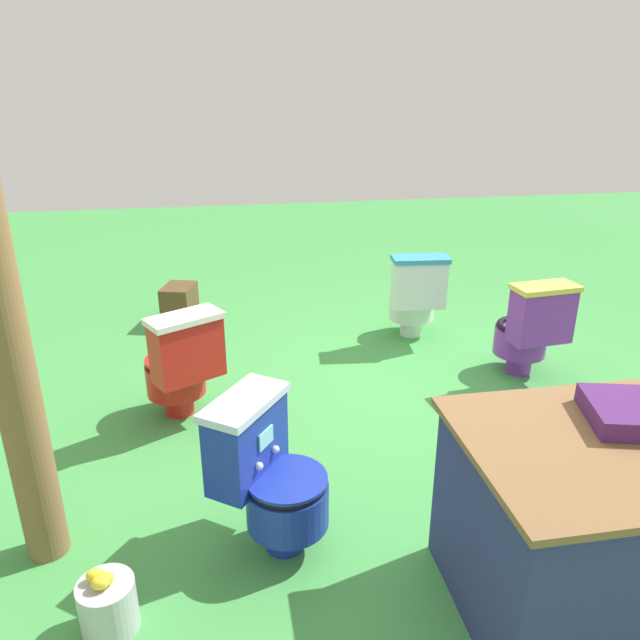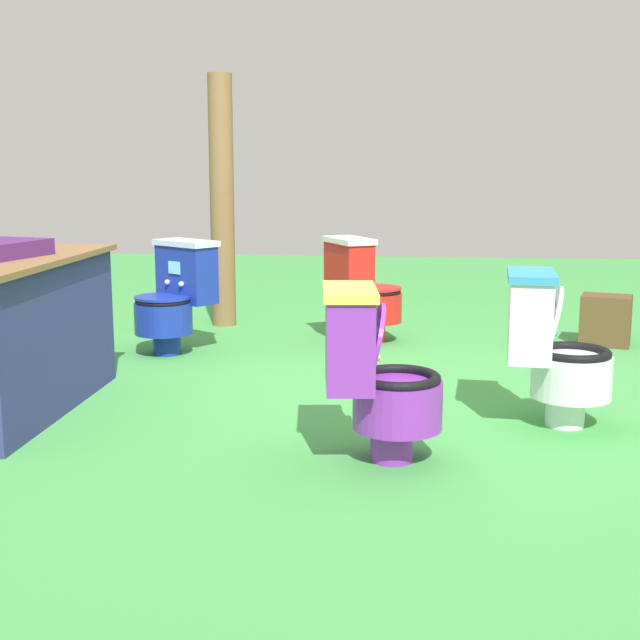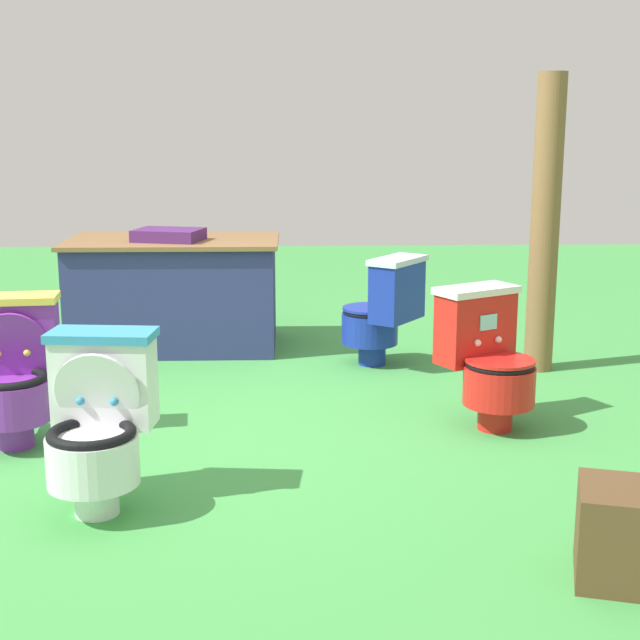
{
  "view_description": "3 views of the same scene",
  "coord_description": "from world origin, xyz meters",
  "px_view_note": "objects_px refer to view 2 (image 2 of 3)",
  "views": [
    {
      "loc": [
        1.12,
        3.38,
        2.0
      ],
      "look_at": [
        0.5,
        -0.28,
        0.52
      ],
      "focal_mm": 33.98,
      "sensor_mm": 36.0,
      "label": 1
    },
    {
      "loc": [
        -4.44,
        -0.36,
        1.22
      ],
      "look_at": [
        0.43,
        0.13,
        0.33
      ],
      "focal_mm": 48.71,
      "sensor_mm": 36.0,
      "label": 2
    },
    {
      "loc": [
        0.39,
        -4.58,
        1.57
      ],
      "look_at": [
        0.54,
        0.25,
        0.5
      ],
      "focal_mm": 50.76,
      "sensor_mm": 36.0,
      "label": 3
    }
  ],
  "objects_px": {
    "toilet_red": "(363,289)",
    "toilet_blue": "(174,296)",
    "wooden_post": "(222,202)",
    "small_crate": "(606,320)",
    "lemon_bucket": "(149,316)",
    "toilet_purple": "(375,373)",
    "toilet_white": "(552,347)"
  },
  "relations": [
    {
      "from": "toilet_red",
      "to": "toilet_blue",
      "type": "relative_size",
      "value": 1.0
    },
    {
      "from": "wooden_post",
      "to": "small_crate",
      "type": "bearing_deg",
      "value": -99.89
    },
    {
      "from": "lemon_bucket",
      "to": "toilet_purple",
      "type": "bearing_deg",
      "value": -146.32
    },
    {
      "from": "toilet_red",
      "to": "lemon_bucket",
      "type": "height_order",
      "value": "toilet_red"
    },
    {
      "from": "toilet_red",
      "to": "toilet_blue",
      "type": "bearing_deg",
      "value": -99.17
    },
    {
      "from": "toilet_red",
      "to": "lemon_bucket",
      "type": "bearing_deg",
      "value": -127.36
    },
    {
      "from": "wooden_post",
      "to": "toilet_red",
      "type": "bearing_deg",
      "value": -117.62
    },
    {
      "from": "wooden_post",
      "to": "toilet_blue",
      "type": "bearing_deg",
      "value": 173.67
    },
    {
      "from": "toilet_purple",
      "to": "toilet_red",
      "type": "bearing_deg",
      "value": 178.09
    },
    {
      "from": "toilet_white",
      "to": "toilet_purple",
      "type": "bearing_deg",
      "value": -48.59
    },
    {
      "from": "toilet_purple",
      "to": "toilet_white",
      "type": "bearing_deg",
      "value": 119.95
    },
    {
      "from": "toilet_red",
      "to": "lemon_bucket",
      "type": "relative_size",
      "value": 2.63
    },
    {
      "from": "toilet_blue",
      "to": "toilet_white",
      "type": "bearing_deg",
      "value": -176.62
    },
    {
      "from": "toilet_white",
      "to": "toilet_purple",
      "type": "xyz_separation_m",
      "value": [
        -0.58,
        0.8,
        0.0
      ]
    },
    {
      "from": "toilet_blue",
      "to": "toilet_purple",
      "type": "bearing_deg",
      "value": 160.76
    },
    {
      "from": "lemon_bucket",
      "to": "toilet_blue",
      "type": "bearing_deg",
      "value": -150.54
    },
    {
      "from": "wooden_post",
      "to": "lemon_bucket",
      "type": "xyz_separation_m",
      "value": [
        -0.34,
        0.49,
        -0.81
      ]
    },
    {
      "from": "toilet_blue",
      "to": "toilet_purple",
      "type": "height_order",
      "value": "same"
    },
    {
      "from": "toilet_blue",
      "to": "toilet_white",
      "type": "relative_size",
      "value": 1.0
    },
    {
      "from": "small_crate",
      "to": "lemon_bucket",
      "type": "xyz_separation_m",
      "value": [
        0.14,
        3.22,
        -0.05
      ]
    },
    {
      "from": "wooden_post",
      "to": "small_crate",
      "type": "xyz_separation_m",
      "value": [
        -0.48,
        -2.73,
        -0.76
      ]
    },
    {
      "from": "toilet_purple",
      "to": "wooden_post",
      "type": "xyz_separation_m",
      "value": [
        2.96,
        1.26,
        0.56
      ]
    },
    {
      "from": "wooden_post",
      "to": "lemon_bucket",
      "type": "height_order",
      "value": "wooden_post"
    },
    {
      "from": "toilet_red",
      "to": "toilet_white",
      "type": "height_order",
      "value": "same"
    },
    {
      "from": "toilet_white",
      "to": "toilet_purple",
      "type": "relative_size",
      "value": 1.0
    },
    {
      "from": "toilet_red",
      "to": "small_crate",
      "type": "xyz_separation_m",
      "value": [
        0.09,
        -1.64,
        -0.2
      ]
    },
    {
      "from": "wooden_post",
      "to": "lemon_bucket",
      "type": "relative_size",
      "value": 6.75
    },
    {
      "from": "lemon_bucket",
      "to": "toilet_white",
      "type": "bearing_deg",
      "value": -128.69
    },
    {
      "from": "toilet_red",
      "to": "toilet_purple",
      "type": "bearing_deg",
      "value": -24.99
    },
    {
      "from": "wooden_post",
      "to": "lemon_bucket",
      "type": "distance_m",
      "value": 1.01
    },
    {
      "from": "lemon_bucket",
      "to": "small_crate",
      "type": "bearing_deg",
      "value": -92.4
    },
    {
      "from": "lemon_bucket",
      "to": "toilet_red",
      "type": "bearing_deg",
      "value": -98.27
    }
  ]
}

